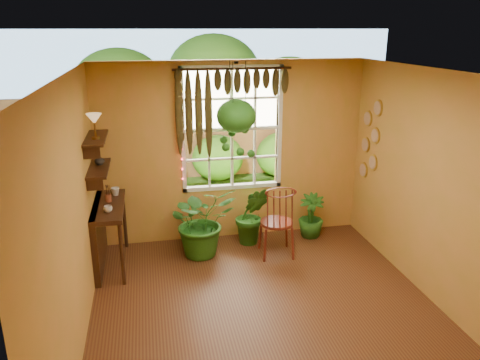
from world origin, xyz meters
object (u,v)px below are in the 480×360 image
object	(u,v)px
hanging_basket	(236,120)
potted_plant_mid	(252,215)
windsor_chair	(277,232)
counter_ledge	(102,229)
potted_plant_left	(202,221)

from	to	relation	value
hanging_basket	potted_plant_mid	bearing A→B (deg)	-16.50
hanging_basket	windsor_chair	bearing A→B (deg)	-47.05
counter_ledge	hanging_basket	xyz separation A→B (m)	(1.91, 0.37, 1.34)
windsor_chair	potted_plant_left	distance (m)	1.08
potted_plant_left	potted_plant_mid	xyz separation A→B (m)	(0.78, 0.21, -0.07)
potted_plant_mid	hanging_basket	xyz separation A→B (m)	(-0.22, 0.07, 1.44)
counter_ledge	windsor_chair	bearing A→B (deg)	-3.72
windsor_chair	potted_plant_left	world-z (taller)	windsor_chair
counter_ledge	potted_plant_mid	xyz separation A→B (m)	(2.14, 0.30, -0.10)
potted_plant_mid	hanging_basket	distance (m)	1.46
counter_ledge	potted_plant_mid	bearing A→B (deg)	7.94
counter_ledge	windsor_chair	world-z (taller)	windsor_chair
potted_plant_left	potted_plant_mid	world-z (taller)	potted_plant_left
windsor_chair	potted_plant_mid	size ratio (longest dim) A/B	1.38
potted_plant_left	hanging_basket	xyz separation A→B (m)	(0.55, 0.28, 1.37)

